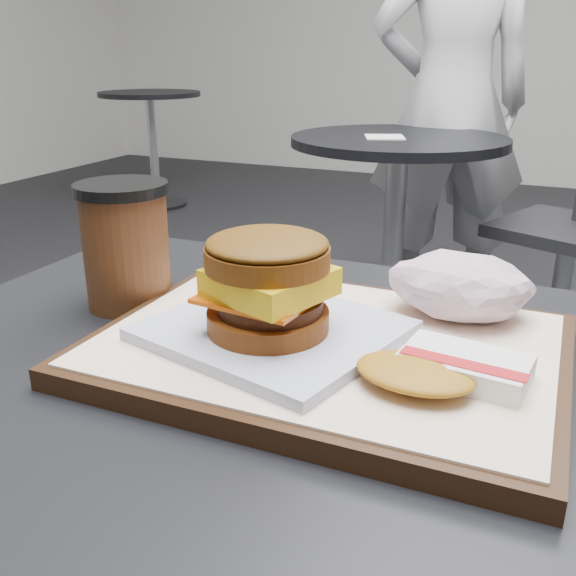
# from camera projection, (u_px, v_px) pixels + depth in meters

# --- Properties ---
(customer_table) EXTENTS (0.80, 0.60, 0.77)m
(customer_table) POSITION_uv_depth(u_px,v_px,m) (310.00, 564.00, 0.57)
(customer_table) COLOR #A5A5AA
(customer_table) RESTS_ON ground
(serving_tray) EXTENTS (0.38, 0.28, 0.02)m
(serving_tray) POSITION_uv_depth(u_px,v_px,m) (327.00, 349.00, 0.54)
(serving_tray) COLOR black
(serving_tray) RESTS_ON customer_table
(breakfast_sandwich) EXTENTS (0.23, 0.21, 0.09)m
(breakfast_sandwich) POSITION_uv_depth(u_px,v_px,m) (270.00, 295.00, 0.52)
(breakfast_sandwich) COLOR silver
(breakfast_sandwich) RESTS_ON serving_tray
(hash_brown) EXTENTS (0.12, 0.10, 0.02)m
(hash_brown) POSITION_uv_depth(u_px,v_px,m) (443.00, 369.00, 0.46)
(hash_brown) COLOR white
(hash_brown) RESTS_ON serving_tray
(crumpled_wrapper) EXTENTS (0.12, 0.10, 0.06)m
(crumpled_wrapper) POSITION_uv_depth(u_px,v_px,m) (460.00, 285.00, 0.57)
(crumpled_wrapper) COLOR silver
(crumpled_wrapper) RESTS_ON serving_tray
(coffee_cup) EXTENTS (0.09, 0.09, 0.13)m
(coffee_cup) POSITION_uv_depth(u_px,v_px,m) (126.00, 242.00, 0.64)
(coffee_cup) COLOR #452310
(coffee_cup) RESTS_ON customer_table
(neighbor_table) EXTENTS (0.70, 0.70, 0.75)m
(neighbor_table) POSITION_uv_depth(u_px,v_px,m) (396.00, 197.00, 2.13)
(neighbor_table) COLOR black
(neighbor_table) RESTS_ON ground
(napkin) EXTENTS (0.16, 0.16, 0.00)m
(napkin) POSITION_uv_depth(u_px,v_px,m) (385.00, 137.00, 2.03)
(napkin) COLOR white
(napkin) RESTS_ON neighbor_table
(patron) EXTENTS (0.71, 0.61, 1.65)m
(patron) POSITION_uv_depth(u_px,v_px,m) (451.00, 103.00, 2.35)
(patron) COLOR silver
(patron) RESTS_ON ground
(bg_table_mid) EXTENTS (0.66, 0.66, 0.75)m
(bg_table_mid) POSITION_uv_depth(u_px,v_px,m) (151.00, 121.00, 4.23)
(bg_table_mid) COLOR black
(bg_table_mid) RESTS_ON ground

